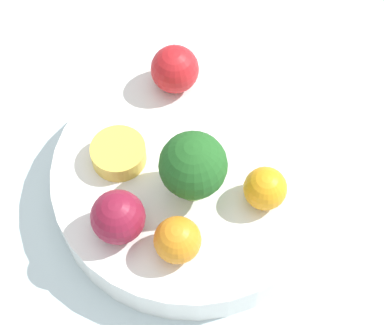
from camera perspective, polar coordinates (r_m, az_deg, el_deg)
ground_plane at (r=0.63m, az=0.00°, el=-3.32°), size 6.00×6.00×0.00m
table_surface at (r=0.62m, az=0.00°, el=-2.89°), size 1.20×1.20×0.02m
bowl at (r=0.60m, az=0.00°, el=-1.51°), size 0.26×0.26×0.04m
broccoli at (r=0.53m, az=0.49°, el=-0.34°), size 0.06×0.06×0.07m
apple_red at (r=0.53m, az=-6.60°, el=-4.85°), size 0.05×0.05×0.05m
apple_green at (r=0.61m, az=-1.54°, el=8.29°), size 0.05×0.05×0.05m
orange_front at (r=0.52m, az=-1.30°, el=-6.91°), size 0.04×0.04×0.04m
orange_back at (r=0.55m, az=6.52°, el=-2.31°), size 0.04×0.04×0.04m
small_cup at (r=0.58m, az=-6.55°, el=0.80°), size 0.05×0.05×0.02m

